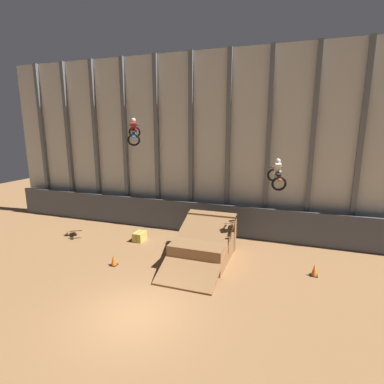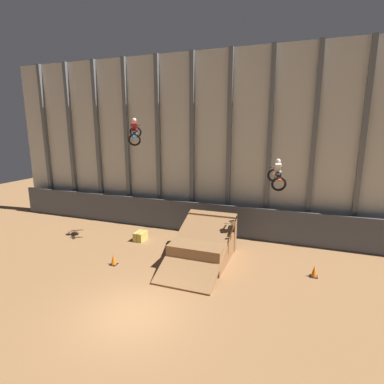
# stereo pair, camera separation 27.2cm
# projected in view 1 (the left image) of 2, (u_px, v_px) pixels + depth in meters

# --- Properties ---
(ground_plane) EXTENTS (60.00, 60.00, 0.00)m
(ground_plane) POSITION_uv_depth(u_px,v_px,m) (134.00, 315.00, 11.55)
(ground_plane) COLOR #996B42
(arena_back_wall) EXTENTS (32.00, 0.40, 11.85)m
(arena_back_wall) POSITION_uv_depth(u_px,v_px,m) (210.00, 145.00, 19.87)
(arena_back_wall) COLOR beige
(arena_back_wall) RESTS_ON ground_plane
(lower_barrier) EXTENTS (31.36, 0.20, 2.11)m
(lower_barrier) POSITION_uv_depth(u_px,v_px,m) (206.00, 219.00, 20.17)
(lower_barrier) COLOR #474C56
(lower_barrier) RESTS_ON ground_plane
(dirt_ramp) EXTENTS (2.86, 5.40, 2.30)m
(dirt_ramp) POSITION_uv_depth(u_px,v_px,m) (204.00, 244.00, 16.46)
(dirt_ramp) COLOR olive
(dirt_ramp) RESTS_ON ground_plane
(rider_bike_left_air) EXTENTS (1.41, 1.85, 1.64)m
(rider_bike_left_air) POSITION_uv_depth(u_px,v_px,m) (134.00, 132.00, 17.60)
(rider_bike_left_air) COLOR black
(rider_bike_right_air) EXTENTS (1.10, 1.87, 1.55)m
(rider_bike_right_air) POSITION_uv_depth(u_px,v_px,m) (277.00, 175.00, 15.01)
(rider_bike_right_air) COLOR black
(traffic_cone_near_ramp) EXTENTS (0.36, 0.36, 0.58)m
(traffic_cone_near_ramp) POSITION_uv_depth(u_px,v_px,m) (114.00, 260.00, 15.64)
(traffic_cone_near_ramp) COLOR black
(traffic_cone_near_ramp) RESTS_ON ground_plane
(traffic_cone_arena_edge) EXTENTS (0.36, 0.36, 0.58)m
(traffic_cone_arena_edge) POSITION_uv_depth(u_px,v_px,m) (314.00, 270.00, 14.53)
(traffic_cone_arena_edge) COLOR black
(traffic_cone_arena_edge) RESTS_ON ground_plane
(hay_bale_trackside) EXTENTS (0.60, 0.91, 0.57)m
(hay_bale_trackside) POSITION_uv_depth(u_px,v_px,m) (140.00, 236.00, 19.05)
(hay_bale_trackside) COLOR #CCB751
(hay_bale_trackside) RESTS_ON ground_plane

